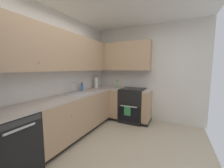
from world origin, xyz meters
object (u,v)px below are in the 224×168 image
(dishwasher, at_px, (8,146))
(soap_bottle, at_px, (82,87))
(oven_range, at_px, (133,105))
(paper_towel_roll, at_px, (96,83))
(oil_bottle, at_px, (117,84))

(dishwasher, xyz_separation_m, soap_bottle, (1.76, 0.18, 0.56))
(oven_range, height_order, soap_bottle, soap_bottle)
(soap_bottle, height_order, paper_towel_roll, paper_towel_roll)
(dishwasher, bearing_deg, oil_bottle, -9.42)
(dishwasher, relative_size, soap_bottle, 4.07)
(oven_range, xyz_separation_m, oil_bottle, (-0.02, 0.45, 0.54))
(oven_range, xyz_separation_m, paper_towel_roll, (-0.22, 1.04, 0.58))
(dishwasher, relative_size, oil_bottle, 3.73)
(paper_towel_roll, bearing_deg, oven_range, -78.14)
(oven_range, bearing_deg, oil_bottle, 92.35)
(soap_bottle, bearing_deg, oven_range, -51.66)
(oven_range, distance_m, oil_bottle, 0.71)
(dishwasher, relative_size, oven_range, 0.82)
(soap_bottle, bearing_deg, oil_bottle, -36.66)
(dishwasher, xyz_separation_m, oil_bottle, (2.58, -0.43, 0.57))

